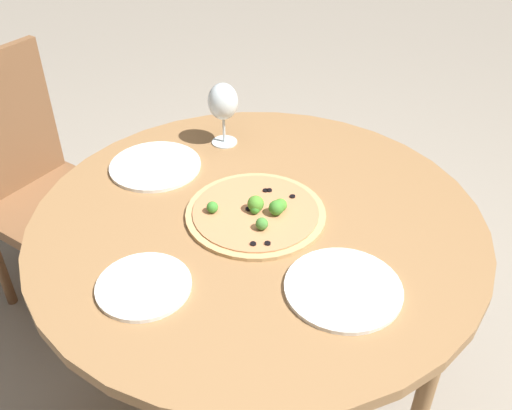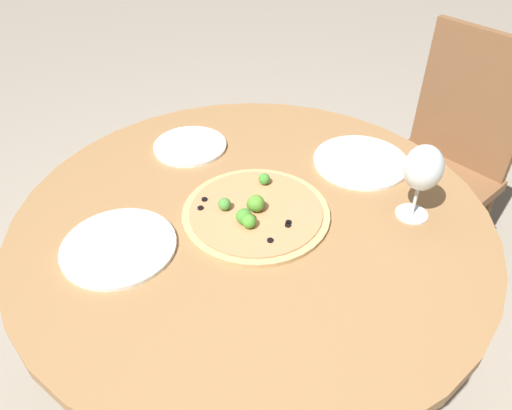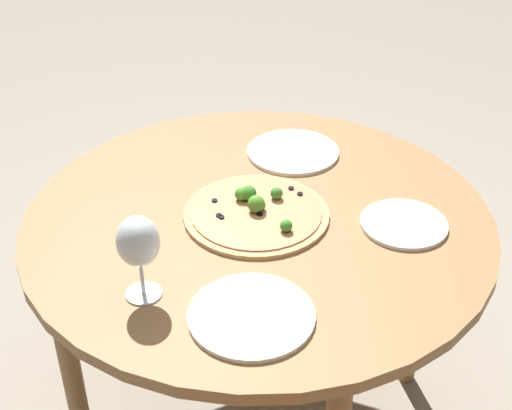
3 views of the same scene
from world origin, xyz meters
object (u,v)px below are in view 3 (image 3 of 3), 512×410
object	(u,v)px
pizza	(256,211)
plate_far	(251,315)
plate_side	(404,224)
wine_glass	(138,243)
plate_near	(293,152)

from	to	relation	value
pizza	plate_far	bearing A→B (deg)	-155.24
plate_side	pizza	bearing A→B (deg)	109.07
wine_glass	plate_far	size ratio (longest dim) A/B	0.75
wine_glass	plate_side	distance (m)	0.63
pizza	wine_glass	bearing A→B (deg)	167.62
plate_near	wine_glass	bearing A→B (deg)	176.94
plate_near	plate_far	size ratio (longest dim) A/B	0.99
plate_far	pizza	bearing A→B (deg)	24.76
wine_glass	plate_near	world-z (taller)	wine_glass
wine_glass	plate_near	bearing A→B (deg)	-3.06
plate_near	plate_far	distance (m)	0.66
wine_glass	plate_near	xyz separation A→B (m)	(0.66, -0.04, -0.12)
pizza	plate_near	xyz separation A→B (m)	(0.31, 0.04, -0.01)
pizza	wine_glass	distance (m)	0.38
pizza	plate_side	distance (m)	0.34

